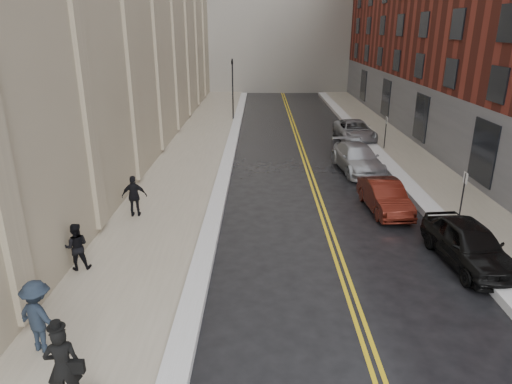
{
  "coord_description": "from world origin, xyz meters",
  "views": [
    {
      "loc": [
        -0.26,
        -9.27,
        7.61
      ],
      "look_at": [
        -0.41,
        7.38,
        1.6
      ],
      "focal_mm": 32.0,
      "sensor_mm": 36.0,
      "label": 1
    }
  ],
  "objects_px": {
    "pedestrian_a": "(76,247)",
    "pedestrian_b": "(39,316)",
    "car_black": "(469,244)",
    "car_maroon": "(385,196)",
    "pedestrian_main": "(63,366)",
    "car_silver_far": "(355,131)",
    "pedestrian_c": "(134,196)",
    "car_silver_near": "(357,158)"
  },
  "relations": [
    {
      "from": "pedestrian_main",
      "to": "car_maroon",
      "type": "bearing_deg",
      "value": -146.53
    },
    {
      "from": "car_silver_far",
      "to": "pedestrian_a",
      "type": "height_order",
      "value": "pedestrian_a"
    },
    {
      "from": "car_silver_far",
      "to": "pedestrian_a",
      "type": "xyz_separation_m",
      "value": [
        -12.66,
        -18.79,
        0.23
      ]
    },
    {
      "from": "car_black",
      "to": "car_silver_far",
      "type": "xyz_separation_m",
      "value": [
        -0.34,
        18.08,
        -0.03
      ]
    },
    {
      "from": "pedestrian_a",
      "to": "pedestrian_main",
      "type": "bearing_deg",
      "value": 93.83
    },
    {
      "from": "car_maroon",
      "to": "pedestrian_c",
      "type": "height_order",
      "value": "pedestrian_c"
    },
    {
      "from": "car_silver_far",
      "to": "pedestrian_main",
      "type": "bearing_deg",
      "value": -115.58
    },
    {
      "from": "car_silver_near",
      "to": "pedestrian_main",
      "type": "relative_size",
      "value": 2.66
    },
    {
      "from": "pedestrian_a",
      "to": "car_maroon",
      "type": "bearing_deg",
      "value": -168.95
    },
    {
      "from": "car_black",
      "to": "car_maroon",
      "type": "height_order",
      "value": "car_black"
    },
    {
      "from": "pedestrian_main",
      "to": "pedestrian_a",
      "type": "relative_size",
      "value": 1.19
    },
    {
      "from": "car_black",
      "to": "car_maroon",
      "type": "relative_size",
      "value": 1.09
    },
    {
      "from": "car_black",
      "to": "car_maroon",
      "type": "distance_m",
      "value": 5.07
    },
    {
      "from": "car_silver_far",
      "to": "pedestrian_b",
      "type": "relative_size",
      "value": 2.72
    },
    {
      "from": "car_black",
      "to": "pedestrian_main",
      "type": "bearing_deg",
      "value": -155.3
    },
    {
      "from": "car_silver_far",
      "to": "car_maroon",
      "type": "bearing_deg",
      "value": -97.34
    },
    {
      "from": "car_silver_far",
      "to": "pedestrian_main",
      "type": "height_order",
      "value": "pedestrian_main"
    },
    {
      "from": "car_silver_far",
      "to": "pedestrian_b",
      "type": "height_order",
      "value": "pedestrian_b"
    },
    {
      "from": "car_silver_near",
      "to": "pedestrian_a",
      "type": "relative_size",
      "value": 3.18
    },
    {
      "from": "car_maroon",
      "to": "pedestrian_b",
      "type": "relative_size",
      "value": 2.14
    },
    {
      "from": "pedestrian_c",
      "to": "pedestrian_main",
      "type": "bearing_deg",
      "value": 89.86
    },
    {
      "from": "pedestrian_a",
      "to": "pedestrian_b",
      "type": "height_order",
      "value": "pedestrian_b"
    },
    {
      "from": "car_black",
      "to": "car_silver_near",
      "type": "bearing_deg",
      "value": 93.05
    },
    {
      "from": "pedestrian_a",
      "to": "pedestrian_b",
      "type": "distance_m",
      "value": 4.04
    },
    {
      "from": "car_silver_near",
      "to": "pedestrian_b",
      "type": "height_order",
      "value": "pedestrian_b"
    },
    {
      "from": "car_maroon",
      "to": "pedestrian_c",
      "type": "relative_size",
      "value": 2.3
    },
    {
      "from": "pedestrian_a",
      "to": "car_silver_near",
      "type": "bearing_deg",
      "value": -149.61
    },
    {
      "from": "car_silver_near",
      "to": "car_silver_far",
      "type": "bearing_deg",
      "value": 74.38
    },
    {
      "from": "car_black",
      "to": "pedestrian_c",
      "type": "bearing_deg",
      "value": 157.48
    },
    {
      "from": "car_black",
      "to": "pedestrian_main",
      "type": "relative_size",
      "value": 2.3
    },
    {
      "from": "pedestrian_main",
      "to": "pedestrian_c",
      "type": "distance_m",
      "value": 10.27
    },
    {
      "from": "car_black",
      "to": "pedestrian_b",
      "type": "bearing_deg",
      "value": -164.57
    },
    {
      "from": "car_black",
      "to": "car_silver_far",
      "type": "relative_size",
      "value": 0.86
    },
    {
      "from": "car_maroon",
      "to": "pedestrian_b",
      "type": "distance_m",
      "value": 14.37
    },
    {
      "from": "pedestrian_c",
      "to": "pedestrian_b",
      "type": "bearing_deg",
      "value": 82.58
    },
    {
      "from": "pedestrian_main",
      "to": "pedestrian_a",
      "type": "distance_m",
      "value": 6.02
    },
    {
      "from": "pedestrian_main",
      "to": "car_silver_far",
      "type": "bearing_deg",
      "value": -130.04
    },
    {
      "from": "car_black",
      "to": "car_maroon",
      "type": "bearing_deg",
      "value": 103.0
    },
    {
      "from": "pedestrian_a",
      "to": "pedestrian_c",
      "type": "distance_m",
      "value": 4.55
    },
    {
      "from": "pedestrian_b",
      "to": "pedestrian_c",
      "type": "xyz_separation_m",
      "value": [
        0.08,
        8.48,
        -0.07
      ]
    },
    {
      "from": "car_silver_far",
      "to": "car_silver_near",
      "type": "bearing_deg",
      "value": -101.7
    },
    {
      "from": "pedestrian_c",
      "to": "pedestrian_a",
      "type": "bearing_deg",
      "value": 74.03
    }
  ]
}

